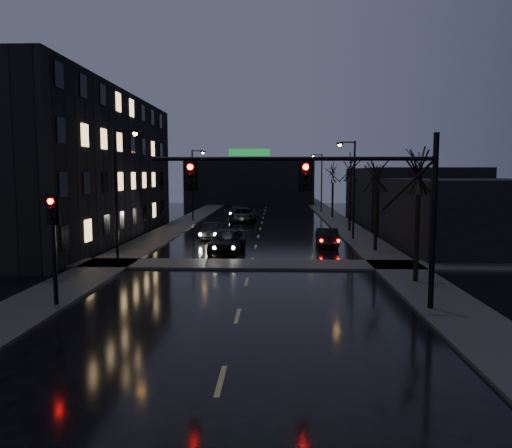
# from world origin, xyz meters

# --- Properties ---
(ground) EXTENTS (160.00, 160.00, 0.00)m
(ground) POSITION_xyz_m (0.00, 0.00, 0.00)
(ground) COLOR black
(ground) RESTS_ON ground
(sidewalk_left) EXTENTS (3.00, 140.00, 0.12)m
(sidewalk_left) POSITION_xyz_m (-8.50, 35.00, 0.06)
(sidewalk_left) COLOR #2D2D2B
(sidewalk_left) RESTS_ON ground
(sidewalk_right) EXTENTS (3.00, 140.00, 0.12)m
(sidewalk_right) POSITION_xyz_m (8.50, 35.00, 0.06)
(sidewalk_right) COLOR #2D2D2B
(sidewalk_right) RESTS_ON ground
(sidewalk_cross) EXTENTS (40.00, 3.00, 0.12)m
(sidewalk_cross) POSITION_xyz_m (0.00, 18.50, 0.06)
(sidewalk_cross) COLOR #2D2D2B
(sidewalk_cross) RESTS_ON ground
(apartment_block) EXTENTS (12.00, 30.00, 12.00)m
(apartment_block) POSITION_xyz_m (-16.50, 30.00, 6.00)
(apartment_block) COLOR black
(apartment_block) RESTS_ON ground
(commercial_right_near) EXTENTS (10.00, 14.00, 5.00)m
(commercial_right_near) POSITION_xyz_m (15.50, 26.00, 2.50)
(commercial_right_near) COLOR black
(commercial_right_near) RESTS_ON ground
(commercial_right_far) EXTENTS (12.00, 18.00, 6.00)m
(commercial_right_far) POSITION_xyz_m (17.00, 48.00, 3.00)
(commercial_right_far) COLOR black
(commercial_right_far) RESTS_ON ground
(far_block) EXTENTS (22.00, 10.00, 8.00)m
(far_block) POSITION_xyz_m (-3.00, 78.00, 4.00)
(far_block) COLOR black
(far_block) RESTS_ON ground
(signal_mast) EXTENTS (11.11, 0.41, 7.00)m
(signal_mast) POSITION_xyz_m (3.85, 9.00, 4.87)
(signal_mast) COLOR black
(signal_mast) RESTS_ON ground
(signal_pole_left) EXTENTS (0.35, 0.41, 4.53)m
(signal_pole_left) POSITION_xyz_m (-7.50, 8.99, 3.01)
(signal_pole_left) COLOR black
(signal_pole_left) RESTS_ON ground
(tree_near) EXTENTS (3.52, 3.52, 8.08)m
(tree_near) POSITION_xyz_m (8.40, 14.00, 6.22)
(tree_near) COLOR black
(tree_near) RESTS_ON ground
(tree_mid_a) EXTENTS (3.30, 3.30, 7.58)m
(tree_mid_a) POSITION_xyz_m (8.40, 24.00, 5.83)
(tree_mid_a) COLOR black
(tree_mid_a) RESTS_ON ground
(tree_mid_b) EXTENTS (3.74, 3.74, 8.59)m
(tree_mid_b) POSITION_xyz_m (8.40, 36.00, 6.61)
(tree_mid_b) COLOR black
(tree_mid_b) RESTS_ON ground
(tree_far) EXTENTS (3.43, 3.43, 7.88)m
(tree_far) POSITION_xyz_m (8.40, 50.00, 6.06)
(tree_far) COLOR black
(tree_far) RESTS_ON ground
(streetlight_l_near) EXTENTS (1.53, 0.28, 8.00)m
(streetlight_l_near) POSITION_xyz_m (-7.58, 18.00, 4.77)
(streetlight_l_near) COLOR black
(streetlight_l_near) RESTS_ON ground
(streetlight_l_far) EXTENTS (1.53, 0.28, 8.00)m
(streetlight_l_far) POSITION_xyz_m (-7.58, 45.00, 4.77)
(streetlight_l_far) COLOR black
(streetlight_l_far) RESTS_ON ground
(streetlight_r_mid) EXTENTS (1.53, 0.28, 8.00)m
(streetlight_r_mid) POSITION_xyz_m (7.58, 30.00, 4.77)
(streetlight_r_mid) COLOR black
(streetlight_r_mid) RESTS_ON ground
(streetlight_r_far) EXTENTS (1.53, 0.28, 8.00)m
(streetlight_r_far) POSITION_xyz_m (7.58, 58.00, 4.77)
(streetlight_r_far) COLOR black
(streetlight_r_far) RESTS_ON ground
(oncoming_car_a) EXTENTS (2.59, 5.14, 1.68)m
(oncoming_car_a) POSITION_xyz_m (-1.86, 23.26, 0.84)
(oncoming_car_a) COLOR black
(oncoming_car_a) RESTS_ON ground
(oncoming_car_b) EXTENTS (1.62, 4.15, 1.35)m
(oncoming_car_b) POSITION_xyz_m (-3.84, 30.28, 0.67)
(oncoming_car_b) COLOR black
(oncoming_car_b) RESTS_ON ground
(oncoming_car_c) EXTENTS (2.79, 5.83, 1.60)m
(oncoming_car_c) POSITION_xyz_m (-2.10, 44.39, 0.80)
(oncoming_car_c) COLOR black
(oncoming_car_c) RESTS_ON ground
(oncoming_car_d) EXTENTS (2.01, 4.64, 1.33)m
(oncoming_car_d) POSITION_xyz_m (-3.30, 50.70, 0.67)
(oncoming_car_d) COLOR black
(oncoming_car_d) RESTS_ON ground
(lead_car) EXTENTS (1.54, 4.25, 1.39)m
(lead_car) POSITION_xyz_m (5.30, 26.54, 0.70)
(lead_car) COLOR black
(lead_car) RESTS_ON ground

